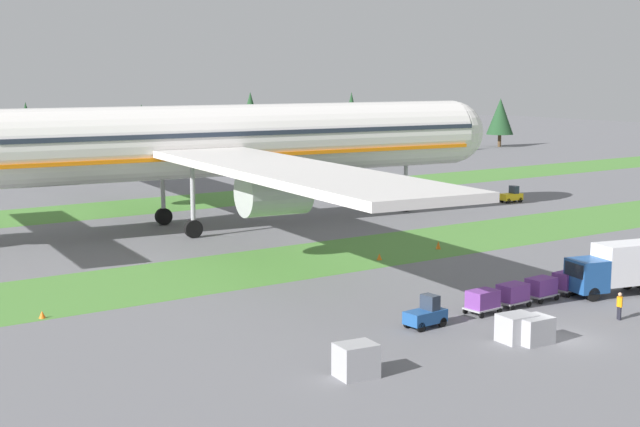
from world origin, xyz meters
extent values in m
plane|color=slate|center=(0.00, 0.00, 0.00)|extent=(400.00, 400.00, 0.00)
cube|color=#4C8438|center=(0.00, 27.16, 0.00)|extent=(320.00, 12.05, 0.01)
cube|color=#4C8438|center=(0.00, 63.26, 0.00)|extent=(320.00, 12.05, 0.01)
cylinder|color=silver|center=(2.68, 45.21, 8.60)|extent=(56.80, 13.52, 7.02)
sphere|color=silver|center=(30.67, 41.94, 8.60)|extent=(6.88, 6.88, 6.88)
cube|color=orange|center=(2.68, 45.21, 7.37)|extent=(55.45, 13.50, 0.36)
cube|color=#283342|center=(6.09, 44.81, 9.48)|extent=(49.98, 12.79, 0.44)
cube|color=silver|center=(1.87, 67.87, 7.90)|extent=(13.27, 38.59, 0.63)
cylinder|color=#A3A3A8|center=(2.54, 62.08, 5.59)|extent=(5.91, 4.48, 3.86)
cube|color=silver|center=(-3.34, 23.34, 7.90)|extent=(13.27, 38.59, 0.63)
cylinder|color=#A3A3A8|center=(-1.35, 28.82, 5.59)|extent=(5.91, 4.48, 3.86)
cylinder|color=#A3A3A8|center=(24.52, 42.65, 4.07)|extent=(0.44, 0.44, 6.95)
cylinder|color=black|center=(24.52, 42.65, 0.60)|extent=(1.24, 0.56, 1.20)
cylinder|color=#A3A3A8|center=(-1.24, 49.91, 4.20)|extent=(0.44, 0.44, 6.70)
cylinder|color=black|center=(-1.24, 49.91, 0.85)|extent=(1.76, 0.79, 1.70)
cylinder|color=#A3A3A8|center=(-2.22, 41.54, 4.20)|extent=(0.44, 0.44, 6.70)
cylinder|color=black|center=(-2.22, 41.54, 0.85)|extent=(1.76, 0.79, 1.70)
cube|color=#1E4C8E|center=(-4.85, 6.26, 0.69)|extent=(2.66, 1.43, 0.77)
cube|color=#283342|center=(-4.46, 6.28, 1.52)|extent=(0.75, 1.13, 0.90)
cylinder|color=black|center=(-5.74, 5.67, 0.30)|extent=(0.61, 0.23, 0.60)
cylinder|color=black|center=(-5.79, 6.77, 0.30)|extent=(0.61, 0.23, 0.60)
cylinder|color=black|center=(-3.92, 5.76, 0.30)|extent=(0.61, 0.23, 0.60)
cylinder|color=black|center=(-3.97, 6.86, 0.30)|extent=(0.61, 0.23, 0.60)
cube|color=#A3A3A8|center=(0.24, 6.52, 0.40)|extent=(2.27, 1.61, 0.10)
cube|color=#70388E|center=(0.24, 6.52, 1.00)|extent=(2.00, 1.41, 1.10)
cylinder|color=black|center=(-0.56, 5.79, 0.20)|extent=(0.41, 0.14, 0.40)
cylinder|color=black|center=(-0.63, 7.17, 0.20)|extent=(0.41, 0.14, 0.40)
cylinder|color=black|center=(1.11, 5.87, 0.20)|extent=(0.41, 0.14, 0.40)
cylinder|color=black|center=(1.04, 7.25, 0.20)|extent=(0.41, 0.14, 0.40)
cube|color=#A3A3A8|center=(3.14, 6.66, 0.40)|extent=(2.27, 1.61, 0.10)
cube|color=#70388E|center=(3.14, 6.66, 1.00)|extent=(2.00, 1.41, 1.10)
cylinder|color=black|center=(2.34, 5.93, 0.20)|extent=(0.41, 0.14, 0.40)
cylinder|color=black|center=(2.27, 7.31, 0.20)|extent=(0.41, 0.14, 0.40)
cylinder|color=black|center=(4.01, 6.02, 0.20)|extent=(0.41, 0.14, 0.40)
cylinder|color=black|center=(3.94, 7.39, 0.20)|extent=(0.41, 0.14, 0.40)
cube|color=#A3A3A8|center=(6.03, 6.81, 0.40)|extent=(2.27, 1.61, 0.10)
cube|color=#70388E|center=(6.03, 6.81, 1.00)|extent=(2.00, 1.41, 1.10)
cylinder|color=black|center=(5.23, 6.08, 0.20)|extent=(0.41, 0.14, 0.40)
cylinder|color=black|center=(5.16, 7.45, 0.20)|extent=(0.41, 0.14, 0.40)
cylinder|color=black|center=(6.90, 6.16, 0.20)|extent=(0.41, 0.14, 0.40)
cylinder|color=black|center=(6.83, 7.54, 0.20)|extent=(0.41, 0.14, 0.40)
cube|color=#A3A3A8|center=(8.93, 6.95, 0.40)|extent=(2.27, 1.61, 0.10)
cube|color=#70388E|center=(8.93, 6.95, 1.00)|extent=(2.00, 1.41, 1.10)
cylinder|color=black|center=(8.13, 6.22, 0.20)|extent=(0.41, 0.14, 0.40)
cylinder|color=black|center=(8.06, 7.60, 0.20)|extent=(0.41, 0.14, 0.40)
cylinder|color=black|center=(9.80, 6.30, 0.20)|extent=(0.41, 0.14, 0.40)
cylinder|color=black|center=(9.73, 7.68, 0.20)|extent=(0.41, 0.14, 0.40)
cube|color=#1E4C8E|center=(9.12, 5.50, 1.58)|extent=(2.68, 2.76, 2.20)
cube|color=#283342|center=(8.09, 5.75, 2.02)|extent=(0.57, 2.03, 0.97)
cube|color=silver|center=(12.38, 4.70, 2.18)|extent=(4.92, 3.30, 2.80)
cylinder|color=black|center=(8.67, 4.58, 0.48)|extent=(1.00, 0.52, 0.96)
cylinder|color=black|center=(9.15, 6.52, 0.48)|extent=(1.00, 0.52, 0.96)
cylinder|color=black|center=(13.49, 5.46, 0.48)|extent=(1.00, 0.52, 0.96)
cylinder|color=black|center=(14.58, 5.19, 0.48)|extent=(1.00, 0.52, 0.96)
cube|color=yellow|center=(39.42, 40.91, 0.69)|extent=(2.73, 1.59, 0.77)
cube|color=#283342|center=(39.81, 40.87, 1.52)|extent=(0.82, 1.17, 0.90)
cylinder|color=black|center=(38.45, 40.47, 0.30)|extent=(0.62, 0.27, 0.60)
cylinder|color=black|center=(38.58, 41.56, 0.30)|extent=(0.62, 0.27, 0.60)
cylinder|color=black|center=(40.26, 40.26, 0.30)|extent=(0.62, 0.27, 0.60)
cylinder|color=black|center=(40.39, 41.35, 0.30)|extent=(0.62, 0.27, 0.60)
cylinder|color=black|center=(6.29, 0.73, 0.42)|extent=(0.18, 0.18, 0.85)
cylinder|color=black|center=(6.19, 0.54, 0.42)|extent=(0.18, 0.18, 0.85)
cylinder|color=orange|center=(6.24, 0.64, 1.16)|extent=(0.36, 0.36, 0.62)
sphere|color=tan|center=(6.24, 0.64, 1.62)|extent=(0.24, 0.24, 0.24)
cylinder|color=orange|center=(6.35, 0.84, 1.13)|extent=(0.10, 0.10, 0.58)
cylinder|color=orange|center=(6.13, 0.43, 1.13)|extent=(0.10, 0.10, 0.58)
cube|color=#A3A3A8|center=(-13.79, 1.43, 0.87)|extent=(2.19, 1.84, 1.74)
cube|color=#A3A3A8|center=(-2.51, 1.04, 0.80)|extent=(2.15, 1.80, 1.60)
cube|color=#A3A3A8|center=(-1.97, 0.30, 0.77)|extent=(2.09, 1.71, 1.54)
cone|color=orange|center=(-23.11, 21.72, 0.23)|extent=(0.44, 0.44, 0.46)
cone|color=orange|center=(5.56, 23.64, 0.27)|extent=(0.44, 0.44, 0.55)
cone|color=orange|center=(12.75, 24.38, 0.35)|extent=(0.44, 0.44, 0.69)
cylinder|color=#4C3823|center=(0.09, 96.74, 1.30)|extent=(0.70, 0.70, 2.60)
cone|color=#1E4223|center=(0.09, 96.74, 6.84)|extent=(4.52, 4.52, 8.49)
cylinder|color=#4C3823|center=(18.17, 97.69, 1.56)|extent=(0.70, 0.70, 3.12)
cone|color=#1E4223|center=(18.17, 97.69, 6.74)|extent=(4.16, 4.16, 7.23)
cylinder|color=#4C3823|center=(38.84, 99.77, 1.67)|extent=(0.70, 0.70, 3.34)
cone|color=#1E4223|center=(38.84, 99.77, 7.65)|extent=(4.76, 4.76, 8.62)
cylinder|color=#4C3823|center=(60.69, 100.51, 1.68)|extent=(0.70, 0.70, 3.36)
cone|color=#1E4223|center=(60.69, 100.51, 7.50)|extent=(3.84, 3.84, 8.28)
cylinder|color=#4C3823|center=(77.36, 96.56, 1.57)|extent=(0.70, 0.70, 3.13)
cone|color=#1E4223|center=(77.36, 96.56, 6.34)|extent=(4.57, 4.57, 6.41)
cylinder|color=#4C3823|center=(97.92, 99.22, 1.28)|extent=(0.70, 0.70, 2.57)
cone|color=#1E4223|center=(97.92, 99.22, 6.25)|extent=(5.47, 5.47, 7.37)
camera|label=1|loc=(-41.11, -34.21, 15.33)|focal=51.69mm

